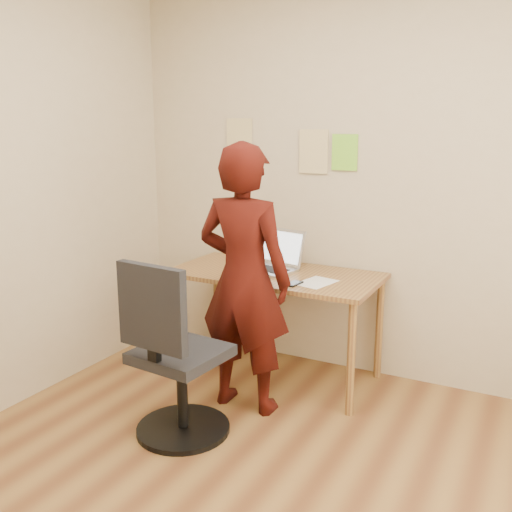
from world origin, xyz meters
The scene contains 10 objects.
room centered at (0.00, 0.00, 1.35)m, with size 3.58×3.58×2.78m.
desk centered at (-0.50, 1.38, 0.65)m, with size 1.40×0.70×0.74m.
laptop centered at (-0.56, 1.46, 0.79)m, with size 0.44×0.41×0.27m.
paper_sheet centered at (-0.16, 1.28, 0.74)m, with size 0.19×0.27×0.00m, color white.
phone centered at (-0.27, 1.17, 0.75)m, with size 0.08×0.14×0.01m.
wall_note_left centered at (-0.97, 1.74, 1.61)m, with size 0.21×0.00×0.30m, color #D6BF80.
wall_note_mid centered at (-0.39, 1.74, 1.53)m, with size 0.21×0.00×0.30m, color #D6BF80.
wall_note_right centered at (-0.16, 1.74, 1.53)m, with size 0.18×0.00×0.24m, color #85DD31.
office_chair centered at (-0.64, 0.39, 0.44)m, with size 0.53×0.53×1.02m.
person centered at (-0.47, 0.90, 0.81)m, with size 0.59×0.39×1.62m, color #350B07.
Camera 1 is at (1.11, -1.97, 1.70)m, focal length 40.00 mm.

